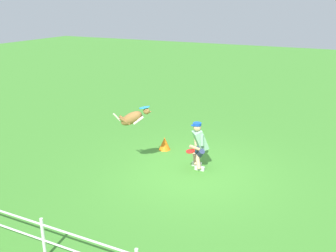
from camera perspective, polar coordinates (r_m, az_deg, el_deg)
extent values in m
plane|color=#448D30|center=(10.19, 3.42, -7.03)|extent=(60.00, 60.00, 0.00)
cube|color=silver|center=(10.61, 4.30, -5.68)|extent=(0.26, 0.10, 0.10)
cylinder|color=tan|center=(10.52, 4.06, -4.76)|extent=(0.28, 0.31, 0.37)
cylinder|color=navy|center=(10.43, 4.44, -3.64)|extent=(0.37, 0.41, 0.37)
cube|color=silver|center=(10.37, 4.75, -6.29)|extent=(0.26, 0.10, 0.10)
cylinder|color=tan|center=(10.28, 4.51, -5.36)|extent=(0.28, 0.31, 0.37)
cylinder|color=navy|center=(10.22, 4.83, -4.12)|extent=(0.37, 0.41, 0.37)
cube|color=#81B58D|center=(10.21, 4.84, -2.07)|extent=(0.53, 0.52, 0.58)
cylinder|color=#81B58D|center=(10.36, 4.41, -1.39)|extent=(0.16, 0.16, 0.29)
cylinder|color=#81B58D|center=(10.01, 5.08, -2.15)|extent=(0.16, 0.16, 0.29)
cylinder|color=tan|center=(10.00, 3.99, -3.24)|extent=(0.27, 0.24, 0.19)
cylinder|color=tan|center=(10.43, 4.15, -2.20)|extent=(0.15, 0.16, 0.27)
sphere|color=tan|center=(10.06, 4.35, -0.19)|extent=(0.21, 0.21, 0.21)
cylinder|color=#1444B4|center=(10.03, 4.36, 0.29)|extent=(0.22, 0.22, 0.07)
cylinder|color=#1444B4|center=(10.02, 3.81, 0.09)|extent=(0.12, 0.12, 0.02)
ellipsoid|color=olive|center=(9.85, -5.47, 1.15)|extent=(0.69, 0.61, 0.51)
ellipsoid|color=beige|center=(9.87, -4.54, 1.05)|extent=(0.14, 0.20, 0.17)
sphere|color=olive|center=(9.84, -3.23, 2.23)|extent=(0.17, 0.17, 0.17)
cone|color=olive|center=(9.86, -2.71, 2.14)|extent=(0.13, 0.13, 0.09)
cone|color=olive|center=(9.76, -3.31, 2.55)|extent=(0.06, 0.06, 0.07)
cone|color=olive|center=(9.87, -3.39, 2.73)|extent=(0.06, 0.06, 0.07)
cylinder|color=beige|center=(9.80, -4.40, 0.83)|extent=(0.27, 0.23, 0.23)
cylinder|color=beige|center=(9.96, -4.50, 1.12)|extent=(0.27, 0.23, 0.23)
cylinder|color=olive|center=(9.77, -6.44, 0.72)|extent=(0.27, 0.23, 0.23)
cylinder|color=olive|center=(9.94, -6.51, 1.01)|extent=(0.27, 0.23, 0.23)
cylinder|color=beige|center=(9.82, -7.64, 1.32)|extent=(0.19, 0.15, 0.23)
cylinder|color=#2496E4|center=(9.85, -3.53, 2.78)|extent=(0.35, 0.36, 0.10)
cylinder|color=red|center=(9.98, 3.35, -3.77)|extent=(0.27, 0.27, 0.07)
cylinder|color=white|center=(7.29, -18.06, -15.62)|extent=(0.06, 0.06, 0.79)
cylinder|color=white|center=(6.59, -12.10, -16.14)|extent=(17.06, 0.04, 0.04)
cone|color=orange|center=(11.64, -0.51, -2.62)|extent=(0.35, 0.35, 0.39)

